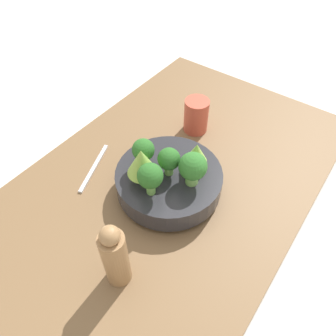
{
  "coord_description": "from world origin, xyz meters",
  "views": [
    {
      "loc": [
        0.4,
        0.31,
        0.68
      ],
      "look_at": [
        0.0,
        0.02,
        0.12
      ],
      "focal_mm": 35.0,
      "sensor_mm": 36.0,
      "label": 1
    }
  ],
  "objects": [
    {
      "name": "fork",
      "position": [
        0.06,
        -0.18,
        0.04
      ],
      "size": [
        0.16,
        0.07,
        0.01
      ],
      "color": "silver",
      "rests_on": "table"
    },
    {
      "name": "table",
      "position": [
        0.0,
        0.0,
        0.02
      ],
      "size": [
        1.08,
        0.65,
        0.04
      ],
      "color": "brown",
      "rests_on": "ground_plane"
    },
    {
      "name": "romanesco_piece_near",
      "position": [
        0.05,
        -0.01,
        0.16
      ],
      "size": [
        0.07,
        0.07,
        0.1
      ],
      "color": "#7AB256",
      "rests_on": "bowl"
    },
    {
      "name": "bowl",
      "position": [
        0.0,
        0.02,
        0.08
      ],
      "size": [
        0.25,
        0.25,
        0.07
      ],
      "color": "#28282D",
      "rests_on": "table"
    },
    {
      "name": "ground_plane",
      "position": [
        0.0,
        0.0,
        0.0
      ],
      "size": [
        6.0,
        6.0,
        0.0
      ],
      "primitive_type": "plane",
      "color": "silver"
    },
    {
      "name": "broccoli_floret_center",
      "position": [
        0.0,
        0.02,
        0.15
      ],
      "size": [
        0.05,
        0.05,
        0.07
      ],
      "color": "#6BA34C",
      "rests_on": "bowl"
    },
    {
      "name": "pepper_mill",
      "position": [
        0.24,
        0.07,
        0.12
      ],
      "size": [
        0.05,
        0.05,
        0.18
      ],
      "color": "#997047",
      "rests_on": "table"
    },
    {
      "name": "romanesco_piece_far",
      "position": [
        -0.05,
        0.06,
        0.15
      ],
      "size": [
        0.05,
        0.05,
        0.08
      ],
      "color": "#7AB256",
      "rests_on": "bowl"
    },
    {
      "name": "broccoli_floret_right",
      "position": [
        0.07,
        0.02,
        0.16
      ],
      "size": [
        0.06,
        0.06,
        0.08
      ],
      "color": "#6BA34C",
      "rests_on": "bowl"
    },
    {
      "name": "broccoli_floret_front",
      "position": [
        0.02,
        -0.04,
        0.16
      ],
      "size": [
        0.05,
        0.05,
        0.08
      ],
      "color": "#609347",
      "rests_on": "bowl"
    },
    {
      "name": "cup",
      "position": [
        -0.23,
        -0.05,
        0.09
      ],
      "size": [
        0.07,
        0.07,
        0.1
      ],
      "color": "#C64C38",
      "rests_on": "table"
    },
    {
      "name": "broccoli_floret_back",
      "position": [
        -0.01,
        0.08,
        0.15
      ],
      "size": [
        0.06,
        0.06,
        0.08
      ],
      "color": "#7AB256",
      "rests_on": "bowl"
    }
  ]
}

